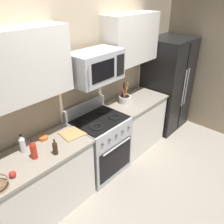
{
  "coord_description": "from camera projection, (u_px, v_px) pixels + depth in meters",
  "views": [
    {
      "loc": [
        -2.01,
        -1.39,
        2.59
      ],
      "look_at": [
        0.14,
        0.54,
        1.03
      ],
      "focal_mm": 37.22,
      "sensor_mm": 36.0,
      "label": 1
    }
  ],
  "objects": [
    {
      "name": "range_oven",
      "position": [
        100.0,
        145.0,
        3.53
      ],
      "size": [
        0.76,
        0.68,
        1.09
      ],
      "color": "#B2B5BA",
      "rests_on": "ground"
    },
    {
      "name": "upper_cabinets_left",
      "position": [
        10.0,
        68.0,
        2.28
      ],
      "size": [
        1.27,
        0.34,
        0.74
      ],
      "color": "silver"
    },
    {
      "name": "ground_plane",
      "position": [
        133.0,
        189.0,
        3.37
      ],
      "size": [
        16.0,
        16.0,
        0.0
      ],
      "primitive_type": "plane",
      "color": "gray"
    },
    {
      "name": "bottle_hot_sauce",
      "position": [
        33.0,
        150.0,
        2.54
      ],
      "size": [
        0.07,
        0.07,
        0.25
      ],
      "color": "red",
      "rests_on": "counter_left"
    },
    {
      "name": "upper_cabinets_right",
      "position": [
        131.0,
        39.0,
        3.56
      ],
      "size": [
        1.02,
        0.34,
        0.74
      ],
      "color": "silver"
    },
    {
      "name": "cutting_board",
      "position": [
        72.0,
        133.0,
        3.0
      ],
      "size": [
        0.32,
        0.3,
        0.02
      ],
      "primitive_type": "cube",
      "rotation": [
        0.0,
        0.0,
        -0.14
      ],
      "color": "tan",
      "rests_on": "counter_left"
    },
    {
      "name": "prep_bowl",
      "position": [
        43.0,
        138.0,
        2.89
      ],
      "size": [
        0.12,
        0.12,
        0.04
      ],
      "color": "#D1662D",
      "rests_on": "counter_left"
    },
    {
      "name": "bottle_vinegar",
      "position": [
        22.0,
        144.0,
        2.63
      ],
      "size": [
        0.07,
        0.07,
        0.24
      ],
      "color": "silver",
      "rests_on": "counter_left"
    },
    {
      "name": "wall_right",
      "position": [
        214.0,
        65.0,
        4.33
      ],
      "size": [
        0.1,
        8.0,
        2.6
      ],
      "primitive_type": "cube",
      "color": "tan",
      "rests_on": "ground"
    },
    {
      "name": "bottle_soy",
      "position": [
        55.0,
        147.0,
        2.61
      ],
      "size": [
        0.06,
        0.06,
        0.19
      ],
      "color": "#382314",
      "rests_on": "counter_left"
    },
    {
      "name": "counter_right",
      "position": [
        135.0,
        123.0,
        4.13
      ],
      "size": [
        1.03,
        0.64,
        0.91
      ],
      "color": "silver",
      "rests_on": "ground"
    },
    {
      "name": "apple_loose",
      "position": [
        12.0,
        174.0,
        2.31
      ],
      "size": [
        0.07,
        0.07,
        0.07
      ],
      "primitive_type": "sphere",
      "color": "red",
      "rests_on": "counter_left"
    },
    {
      "name": "counter_left",
      "position": [
        41.0,
        183.0,
        2.86
      ],
      "size": [
        1.28,
        0.64,
        0.91
      ],
      "color": "silver",
      "rests_on": "ground"
    },
    {
      "name": "microwave",
      "position": [
        96.0,
        66.0,
        2.97
      ],
      "size": [
        0.71,
        0.44,
        0.4
      ],
      "color": "#B2B5BA"
    },
    {
      "name": "wall_back",
      "position": [
        79.0,
        88.0,
        3.37
      ],
      "size": [
        8.0,
        0.1,
        2.6
      ],
      "primitive_type": "cube",
      "color": "tan",
      "rests_on": "ground"
    },
    {
      "name": "refrigerator",
      "position": [
        167.0,
        85.0,
        4.55
      ],
      "size": [
        0.87,
        0.75,
        1.79
      ],
      "color": "black",
      "rests_on": "ground"
    },
    {
      "name": "utensil_crock",
      "position": [
        125.0,
        99.0,
        3.8
      ],
      "size": [
        0.2,
        0.2,
        0.34
      ],
      "color": "white",
      "rests_on": "counter_right"
    }
  ]
}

